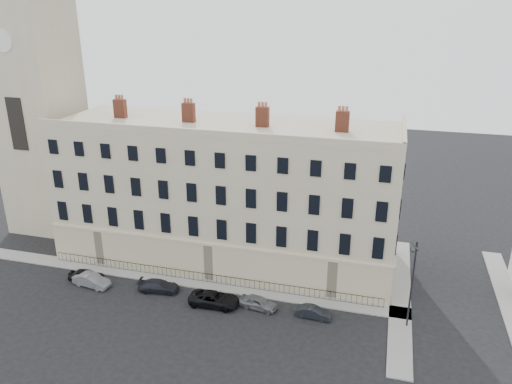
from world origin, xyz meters
TOP-DOWN VIEW (x-y plane):
  - ground at (0.00, 0.00)m, footprint 160.00×160.00m
  - terrace at (-5.97, 11.97)m, footprint 36.22×12.22m
  - church_tower at (-30.00, 14.00)m, footprint 8.00×8.13m
  - pavement_terrace at (-10.00, 5.00)m, footprint 48.00×2.00m
  - pavement_east_return at (13.00, 8.00)m, footprint 2.00×24.00m
  - pavement_adjacent at (23.00, 10.00)m, footprint 2.00×20.00m
  - railings at (-6.00, 5.40)m, footprint 35.00×0.04m
  - car_a at (-18.15, 2.52)m, footprint 3.74×1.96m
  - car_b at (-17.00, 1.74)m, footprint 4.07×1.86m
  - car_c at (-10.04, 2.62)m, footprint 4.25×2.20m
  - car_d at (-3.93, 1.78)m, footprint 4.82×2.33m
  - car_e at (0.22, 2.38)m, footprint 3.78×1.97m
  - car_f at (5.38, 2.30)m, footprint 3.27×1.26m
  - streetlamp at (13.53, 3.01)m, footprint 0.64×1.76m

SIDE VIEW (x-z plane):
  - ground at x=0.00m, z-range 0.00..0.00m
  - pavement_terrace at x=-10.00m, z-range 0.00..0.12m
  - pavement_east_return at x=13.00m, z-range 0.00..0.12m
  - pavement_adjacent at x=23.00m, z-range 0.00..0.12m
  - car_f at x=5.38m, z-range 0.00..1.06m
  - railings at x=-6.00m, z-range 0.07..1.03m
  - car_c at x=-10.04m, z-range 0.00..1.18m
  - car_a at x=-18.15m, z-range 0.00..1.21m
  - car_e at x=0.22m, z-range 0.00..1.23m
  - car_b at x=-17.00m, z-range 0.00..1.29m
  - car_d at x=-3.93m, z-range 0.00..1.32m
  - streetlamp at x=13.53m, z-range 0.45..8.79m
  - terrace at x=-5.97m, z-range -1.00..16.00m
  - church_tower at x=-30.00m, z-range -3.34..40.66m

